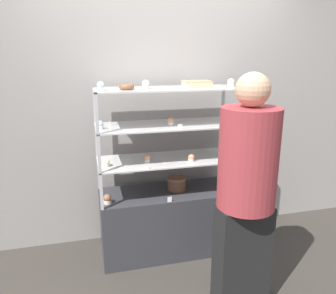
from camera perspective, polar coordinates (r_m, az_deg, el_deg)
ground_plane at (r=3.28m, az=0.00°, el=-17.30°), size 20.00×20.00×0.00m
back_wall at (r=3.17m, az=-1.73°, el=6.85°), size 8.00×0.05×2.60m
display_base at (r=3.13m, az=0.00°, el=-12.72°), size 1.22×0.48×0.59m
display_riser_lower at (r=2.90m, az=0.00°, el=-2.44°), size 1.22×0.48×0.31m
display_riser_middle at (r=2.82m, az=0.00°, el=3.56°), size 1.22×0.48×0.31m
display_riser_upper at (r=2.77m, az=0.00°, el=9.85°), size 1.22×0.48×0.31m
layer_cake_centerpiece at (r=3.02m, az=1.52°, el=-6.35°), size 0.17×0.17×0.12m
sheet_cake_frosted at (r=2.82m, az=5.04°, el=10.87°), size 0.23×0.17×0.06m
cupcake_0 at (r=2.80m, az=-10.51°, el=-8.91°), size 0.07×0.07×0.08m
cupcake_1 at (r=3.12m, az=9.97°, el=-6.25°), size 0.07×0.07×0.08m
price_tag_0 at (r=2.79m, az=0.29°, el=-9.12°), size 0.04×0.00×0.04m
cupcake_2 at (r=2.73m, az=-10.67°, el=-2.72°), size 0.05×0.05×0.07m
cupcake_3 at (r=2.80m, az=-3.62°, el=-2.05°), size 0.05×0.05×0.07m
cupcake_4 at (r=2.82m, az=4.08°, el=-1.89°), size 0.05×0.05×0.07m
cupcake_5 at (r=3.01m, az=10.40°, el=-0.97°), size 0.05×0.05×0.07m
price_tag_1 at (r=2.63m, az=-3.78°, el=-3.38°), size 0.04×0.00×0.04m
cupcake_6 at (r=2.67m, az=-11.70°, el=3.76°), size 0.05×0.05×0.07m
cupcake_7 at (r=2.76m, az=0.47°, el=4.43°), size 0.05×0.05×0.07m
cupcake_8 at (r=2.95m, az=10.84°, el=4.88°), size 0.05×0.05×0.07m
price_tag_2 at (r=2.61m, az=2.10°, el=3.54°), size 0.04×0.00×0.04m
cupcake_9 at (r=2.56m, az=-11.64°, el=10.28°), size 0.06×0.06×0.07m
cupcake_10 at (r=2.67m, az=-3.91°, el=10.77°), size 0.06×0.06×0.07m
cupcake_11 at (r=2.90m, az=10.89°, el=10.90°), size 0.06×0.06×0.07m
price_tag_3 at (r=2.58m, az=3.16°, el=10.34°), size 0.04×0.00×0.04m
donut_glazed at (r=2.66m, az=-7.21°, el=10.37°), size 0.12×0.12×0.04m
customer_figure at (r=2.30m, az=13.43°, el=-7.30°), size 0.39×0.39×1.69m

